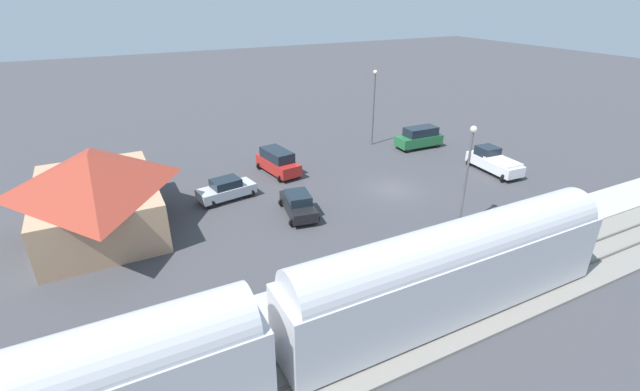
{
  "coord_description": "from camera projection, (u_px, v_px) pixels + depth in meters",
  "views": [
    {
      "loc": [
        -27.02,
        20.81,
        15.23
      ],
      "look_at": [
        -0.13,
        6.97,
        1.0
      ],
      "focal_mm": 24.62,
      "sensor_mm": 36.0,
      "label": 1
    }
  ],
  "objects": [
    {
      "name": "ground_plane",
      "position": [
        393.0,
        190.0,
        36.84
      ],
      "size": [
        200.0,
        200.0,
        0.0
      ],
      "primitive_type": "plane",
      "color": "#424247"
    },
    {
      "name": "pedestrian_waiting_far",
      "position": [
        528.0,
        214.0,
        30.06
      ],
      "size": [
        0.36,
        0.36,
        1.71
      ],
      "color": "#23284C",
      "rests_on": "platform"
    },
    {
      "name": "sedan_black",
      "position": [
        298.0,
        204.0,
        32.37
      ],
      "size": [
        4.75,
        2.84,
        1.74
      ],
      "color": "black",
      "rests_on": "ground"
    },
    {
      "name": "light_pole_lot_center",
      "position": [
        374.0,
        99.0,
        45.47
      ],
      "size": [
        0.44,
        0.44,
        7.88
      ],
      "color": "#515156",
      "rests_on": "ground"
    },
    {
      "name": "pedestrian_on_platform",
      "position": [
        491.0,
        235.0,
        27.52
      ],
      "size": [
        0.36,
        0.36,
        1.71
      ],
      "color": "#333338",
      "rests_on": "platform"
    },
    {
      "name": "platform",
      "position": [
        483.0,
        243.0,
        28.73
      ],
      "size": [
        3.2,
        46.0,
        0.3
      ],
      "color": "#B7B2A8",
      "rests_on": "ground"
    },
    {
      "name": "light_pole_near_platform",
      "position": [
        468.0,
        165.0,
        29.3
      ],
      "size": [
        0.44,
        0.44,
        7.3
      ],
      "color": "#515156",
      "rests_on": "ground"
    },
    {
      "name": "suv_green",
      "position": [
        419.0,
        137.0,
        46.11
      ],
      "size": [
        2.13,
        4.97,
        2.22
      ],
      "color": "#236638",
      "rests_on": "ground"
    },
    {
      "name": "station_building",
      "position": [
        96.0,
        191.0,
        29.74
      ],
      "size": [
        11.97,
        8.3,
        5.47
      ],
      "color": "tan",
      "rests_on": "ground"
    },
    {
      "name": "suv_red",
      "position": [
        278.0,
        162.0,
        39.6
      ],
      "size": [
        5.14,
        2.94,
        2.22
      ],
      "color": "red",
      "rests_on": "ground"
    },
    {
      "name": "pickup_white",
      "position": [
        494.0,
        161.0,
        39.99
      ],
      "size": [
        5.51,
        2.74,
        2.14
      ],
      "color": "white",
      "rests_on": "ground"
    },
    {
      "name": "sedan_silver",
      "position": [
        226.0,
        189.0,
        34.77
      ],
      "size": [
        2.53,
        4.74,
        1.74
      ],
      "color": "silver",
      "rests_on": "ground"
    },
    {
      "name": "railway_track",
      "position": [
        535.0,
        276.0,
        25.54
      ],
      "size": [
        4.8,
        70.0,
        0.3
      ],
      "color": "gray",
      "rests_on": "ground"
    }
  ]
}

